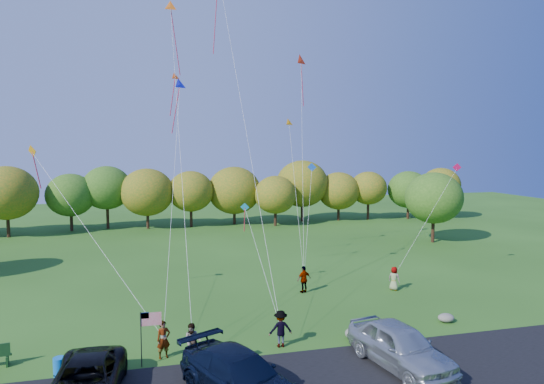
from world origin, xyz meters
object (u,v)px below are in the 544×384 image
(flyer_b, at_px, (192,341))
(flyer_a, at_px, (164,339))
(flyer_d, at_px, (304,279))
(flyer_e, at_px, (394,278))
(minivan_dark, at_px, (86,381))
(minivan_navy, at_px, (240,377))
(minivan_silver, at_px, (400,346))
(flyer_c, at_px, (281,329))
(trash_barrel, at_px, (60,367))

(flyer_b, bearing_deg, flyer_a, 177.17)
(flyer_d, relative_size, flyer_e, 1.12)
(minivan_dark, bearing_deg, flyer_e, 32.97)
(minivan_dark, height_order, flyer_e, flyer_e)
(minivan_navy, xyz_separation_m, flyer_a, (-2.84, 4.74, -0.06))
(flyer_a, bearing_deg, minivan_dark, -148.60)
(flyer_d, bearing_deg, flyer_e, 153.06)
(minivan_dark, height_order, minivan_silver, minivan_silver)
(flyer_b, distance_m, flyer_c, 4.46)
(flyer_d, bearing_deg, minivan_dark, 24.28)
(minivan_dark, bearing_deg, flyer_b, 37.73)
(minivan_dark, bearing_deg, flyer_c, 24.23)
(flyer_c, relative_size, flyer_e, 1.12)
(minivan_navy, xyz_separation_m, flyer_d, (6.95, 13.07, -0.04))
(minivan_silver, distance_m, flyer_e, 12.51)
(flyer_c, bearing_deg, minivan_silver, 140.95)
(minivan_silver, distance_m, trash_barrel, 15.28)
(minivan_navy, height_order, minivan_silver, minivan_silver)
(minivan_navy, height_order, flyer_d, minivan_navy)
(trash_barrel, bearing_deg, minivan_navy, -28.71)
(minivan_dark, distance_m, minivan_navy, 6.09)
(flyer_c, distance_m, flyer_d, 9.33)
(flyer_d, xyz_separation_m, flyer_e, (6.36, -1.00, -0.10))
(minivan_navy, bearing_deg, flyer_e, 16.26)
(flyer_e, height_order, trash_barrel, flyer_e)
(flyer_a, height_order, flyer_d, flyer_d)
(flyer_b, relative_size, flyer_c, 0.92)
(flyer_a, xyz_separation_m, flyer_c, (5.79, -0.10, 0.02))
(flyer_b, bearing_deg, minivan_navy, -56.31)
(trash_barrel, bearing_deg, flyer_c, 3.42)
(minivan_silver, distance_m, flyer_b, 9.70)
(flyer_d, relative_size, trash_barrel, 2.28)
(minivan_silver, relative_size, flyer_d, 3.13)
(minivan_silver, xyz_separation_m, flyer_e, (5.72, 11.13, -0.22))
(flyer_a, bearing_deg, flyer_b, -33.66)
(trash_barrel, bearing_deg, flyer_d, 32.28)
(flyer_b, height_order, trash_barrel, flyer_b)
(minivan_dark, height_order, flyer_d, flyer_d)
(flyer_e, relative_size, trash_barrel, 2.03)
(flyer_a, height_order, flyer_e, flyer_a)
(minivan_dark, bearing_deg, trash_barrel, 121.65)
(flyer_c, xyz_separation_m, flyer_d, (4.00, 8.42, 0.00))
(flyer_a, height_order, flyer_c, flyer_c)
(minivan_silver, bearing_deg, minivan_navy, 176.65)
(minivan_dark, relative_size, flyer_b, 3.34)
(flyer_d, height_order, flyer_e, flyer_d)
(minivan_dark, bearing_deg, flyer_d, 46.13)
(minivan_navy, distance_m, flyer_b, 4.58)
(minivan_navy, height_order, trash_barrel, minivan_navy)
(flyer_c, height_order, flyer_d, flyer_d)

